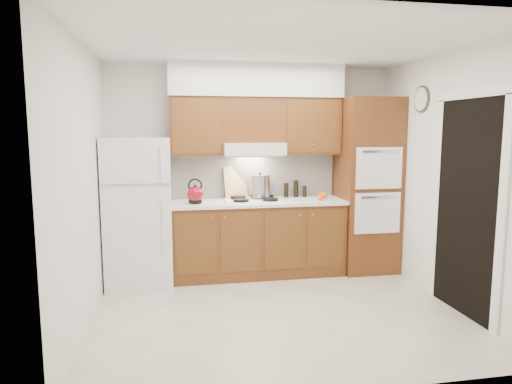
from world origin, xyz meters
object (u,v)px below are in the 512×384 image
(fridge, at_px, (139,211))
(stock_pot, at_px, (260,186))
(kettle, at_px, (195,194))
(oven_cabinet, at_px, (367,185))

(fridge, relative_size, stock_pot, 6.36)
(fridge, distance_m, kettle, 0.68)
(fridge, bearing_deg, stock_pot, 6.91)
(fridge, xyz_separation_m, kettle, (0.66, -0.04, 0.19))
(fridge, bearing_deg, kettle, -3.14)
(oven_cabinet, xyz_separation_m, stock_pot, (-1.37, 0.14, 0.01))
(oven_cabinet, distance_m, stock_pot, 1.38)
(fridge, xyz_separation_m, stock_pot, (1.47, 0.18, 0.25))
(stock_pot, bearing_deg, fridge, -173.09)
(fridge, height_order, oven_cabinet, oven_cabinet)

